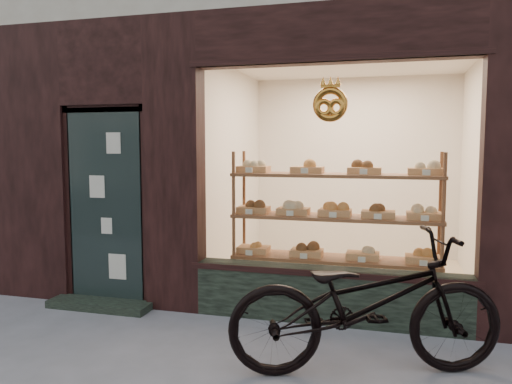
% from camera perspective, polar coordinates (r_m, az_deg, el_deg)
% --- Properties ---
extents(display_shelf, '(2.20, 0.45, 1.70)m').
position_cam_1_polar(display_shelf, '(5.40, 8.97, -4.28)').
color(display_shelf, brown).
rests_on(display_shelf, ground).
extents(bicycle, '(2.24, 1.37, 1.11)m').
position_cam_1_polar(bicycle, '(4.02, 12.42, -12.31)').
color(bicycle, black).
rests_on(bicycle, ground).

